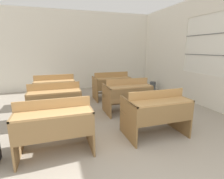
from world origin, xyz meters
TOP-DOWN VIEW (x-y plane):
  - wall_back at (0.00, 6.09)m, footprint 5.98×0.06m
  - wall_right_with_window at (2.96, 3.06)m, footprint 0.06×6.06m
  - bench_front_left at (-1.03, 1.58)m, footprint 1.09×0.74m
  - bench_front_right at (0.73, 1.59)m, footprint 1.09×0.74m
  - bench_second_left at (-1.02, 2.89)m, footprint 1.09×0.74m
  - bench_second_right at (0.71, 2.88)m, footprint 1.09×0.74m
  - bench_third_left at (-1.01, 4.15)m, footprint 1.09×0.74m
  - bench_third_right at (0.71, 4.16)m, footprint 1.09×0.74m
  - wastepaper_bin at (2.66, 4.89)m, footprint 0.23×0.23m

SIDE VIEW (x-z plane):
  - wastepaper_bin at x=2.66m, z-range 0.00..0.31m
  - bench_front_left at x=-1.03m, z-range 0.04..0.90m
  - bench_front_right at x=0.73m, z-range 0.04..0.90m
  - bench_second_left at x=-1.02m, z-range 0.04..0.90m
  - bench_second_right at x=0.71m, z-range 0.04..0.90m
  - bench_third_left at x=-1.01m, z-range 0.04..0.90m
  - bench_third_right at x=0.71m, z-range 0.04..0.90m
  - wall_right_with_window at x=2.96m, z-range -0.02..2.98m
  - wall_back at x=0.00m, z-range 0.00..3.00m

